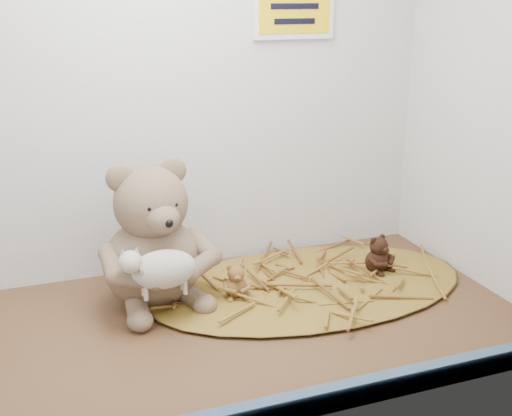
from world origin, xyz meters
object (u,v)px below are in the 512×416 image
object	(u,v)px
main_teddy	(151,233)
toy_lamb	(164,269)
mini_teddy_brown	(378,252)
mini_teddy_tan	(236,279)

from	to	relation	value
main_teddy	toy_lamb	distance (cm)	10.67
mini_teddy_brown	mini_teddy_tan	bearing A→B (deg)	160.61
mini_teddy_tan	mini_teddy_brown	xyz separation A→B (cm)	(32.19, 1.23, 0.59)
main_teddy	mini_teddy_brown	world-z (taller)	main_teddy
toy_lamb	mini_teddy_brown	distance (cm)	47.89
main_teddy	mini_teddy_tan	bearing A→B (deg)	-29.74
main_teddy	mini_teddy_tan	world-z (taller)	main_teddy
toy_lamb	mini_teddy_tan	bearing A→B (deg)	16.67
mini_teddy_brown	main_teddy	bearing A→B (deg)	153.06
toy_lamb	mini_teddy_tan	world-z (taller)	toy_lamb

